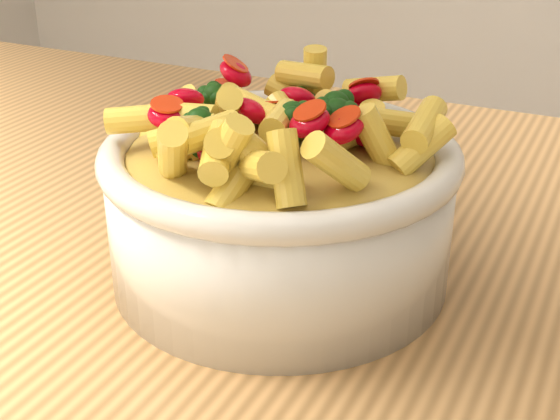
% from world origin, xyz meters
% --- Properties ---
extents(table, '(1.20, 0.80, 0.90)m').
position_xyz_m(table, '(0.00, 0.00, 0.80)').
color(table, tan).
rests_on(table, ground).
extents(serving_bowl, '(0.25, 0.25, 0.11)m').
position_xyz_m(serving_bowl, '(0.12, -0.05, 0.95)').
color(serving_bowl, silver).
rests_on(serving_bowl, table).
extents(pasta_salad, '(0.20, 0.20, 0.04)m').
position_xyz_m(pasta_salad, '(0.12, -0.05, 1.02)').
color(pasta_salad, '#FFDC50').
rests_on(pasta_salad, serving_bowl).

